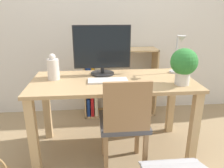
{
  "coord_description": "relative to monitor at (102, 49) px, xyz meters",
  "views": [
    {
      "loc": [
        -0.18,
        -1.89,
        1.36
      ],
      "look_at": [
        0.0,
        0.1,
        0.67
      ],
      "focal_mm": 35.0,
      "sensor_mm": 36.0,
      "label": 1
    }
  ],
  "objects": [
    {
      "name": "bookshelf",
      "position": [
        0.08,
        0.61,
        -0.55
      ],
      "size": [
        0.93,
        0.28,
        0.88
      ],
      "color": "tan",
      "rests_on": "ground_plane"
    },
    {
      "name": "potted_plant",
      "position": [
        0.66,
        -0.37,
        -0.07
      ],
      "size": [
        0.23,
        0.23,
        0.31
      ],
      "color": "silver",
      "rests_on": "desk"
    },
    {
      "name": "desk",
      "position": [
        0.09,
        -0.2,
        -0.38
      ],
      "size": [
        1.48,
        0.69,
        0.74
      ],
      "color": "tan",
      "rests_on": "ground_plane"
    },
    {
      "name": "vase",
      "position": [
        -0.45,
        -0.13,
        -0.14
      ],
      "size": [
        0.11,
        0.11,
        0.24
      ],
      "color": "silver",
      "rests_on": "desk"
    },
    {
      "name": "wall_back",
      "position": [
        0.09,
        0.79,
        0.31
      ],
      "size": [
        8.0,
        0.05,
        2.6
      ],
      "color": "silver",
      "rests_on": "ground_plane"
    },
    {
      "name": "ground_plane",
      "position": [
        0.09,
        -0.2,
        -0.99
      ],
      "size": [
        10.0,
        10.0,
        0.0
      ],
      "primitive_type": "plane",
      "color": "#997F5B"
    },
    {
      "name": "keyboard",
      "position": [
        0.04,
        -0.24,
        -0.24
      ],
      "size": [
        0.35,
        0.15,
        0.02
      ],
      "color": "silver",
      "rests_on": "desk"
    },
    {
      "name": "monitor",
      "position": [
        0.0,
        0.0,
        0.0
      ],
      "size": [
        0.55,
        0.23,
        0.47
      ],
      "color": "#232326",
      "rests_on": "desk"
    },
    {
      "name": "desk_lamp",
      "position": [
        0.73,
        -0.07,
        -0.02
      ],
      "size": [
        0.1,
        0.19,
        0.38
      ],
      "color": "#B7B7BC",
      "rests_on": "desk"
    },
    {
      "name": "chair",
      "position": [
        0.15,
        -0.51,
        -0.51
      ],
      "size": [
        0.4,
        0.4,
        0.87
      ],
      "rotation": [
        0.0,
        0.0,
        0.1
      ],
      "color": "#4C4C51",
      "rests_on": "ground_plane"
    }
  ]
}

